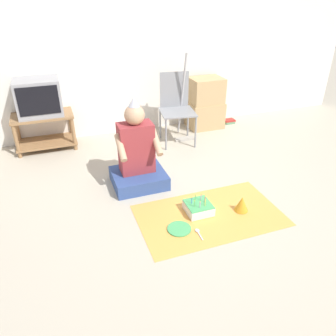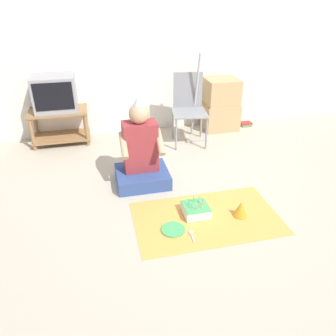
{
  "view_description": "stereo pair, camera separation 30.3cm",
  "coord_description": "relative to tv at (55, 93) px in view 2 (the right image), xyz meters",
  "views": [
    {
      "loc": [
        -1.25,
        -2.14,
        1.82
      ],
      "look_at": [
        -0.35,
        0.35,
        0.35
      ],
      "focal_mm": 35.0,
      "sensor_mm": 36.0,
      "label": 1
    },
    {
      "loc": [
        -0.96,
        -2.23,
        1.82
      ],
      "look_at": [
        -0.35,
        0.35,
        0.35
      ],
      "focal_mm": 35.0,
      "sensor_mm": 36.0,
      "label": 2
    }
  ],
  "objects": [
    {
      "name": "folding_chair",
      "position": [
        1.64,
        -0.33,
        -0.16
      ],
      "size": [
        0.48,
        0.48,
        0.89
      ],
      "color": "gray",
      "rests_on": "ground_plane"
    },
    {
      "name": "paper_plate",
      "position": [
        0.99,
        -2.1,
        -0.65
      ],
      "size": [
        0.21,
        0.21,
        0.01
      ],
      "color": "#4CB266",
      "rests_on": "party_cloth"
    },
    {
      "name": "dust_mop",
      "position": [
        1.75,
        -0.31,
        -0.34
      ],
      "size": [
        0.28,
        0.29,
        1.14
      ],
      "color": "#B2ADA3",
      "rests_on": "ground_plane"
    },
    {
      "name": "cardboard_box_stack",
      "position": [
        2.21,
        -0.02,
        -0.32
      ],
      "size": [
        0.48,
        0.39,
        0.72
      ],
      "color": "tan",
      "rests_on": "ground_plane"
    },
    {
      "name": "book_pile",
      "position": [
        2.63,
        -0.01,
        -0.64
      ],
      "size": [
        0.16,
        0.14,
        0.05
      ],
      "color": "#60936B",
      "rests_on": "ground_plane"
    },
    {
      "name": "birthday_cake",
      "position": [
        1.25,
        -1.92,
        -0.61
      ],
      "size": [
        0.23,
        0.23,
        0.16
      ],
      "color": "white",
      "rests_on": "party_cloth"
    },
    {
      "name": "party_cloth",
      "position": [
        1.33,
        -2.0,
        -0.66
      ],
      "size": [
        1.3,
        0.77,
        0.01
      ],
      "color": "#EFA84C",
      "rests_on": "ground_plane"
    },
    {
      "name": "plastic_spoon_near",
      "position": [
        1.13,
        -2.19,
        -0.65
      ],
      "size": [
        0.04,
        0.15,
        0.01
      ],
      "color": "white",
      "rests_on": "party_cloth"
    },
    {
      "name": "tv_stand",
      "position": [
        0.0,
        -0.0,
        -0.4
      ],
      "size": [
        0.73,
        0.42,
        0.45
      ],
      "color": "#997047",
      "rests_on": "ground_plane"
    },
    {
      "name": "person_seated",
      "position": [
        0.87,
        -1.24,
        -0.36
      ],
      "size": [
        0.54,
        0.48,
        0.92
      ],
      "color": "#334C8C",
      "rests_on": "ground_plane"
    },
    {
      "name": "wall_back",
      "position": [
        1.41,
        0.24,
        0.61
      ],
      "size": [
        6.4,
        0.06,
        2.55
      ],
      "color": "white",
      "rests_on": "ground_plane"
    },
    {
      "name": "tv",
      "position": [
        0.0,
        0.0,
        0.0
      ],
      "size": [
        0.51,
        0.41,
        0.43
      ],
      "color": "#99999E",
      "rests_on": "tv_stand"
    },
    {
      "name": "ground_plane",
      "position": [
        1.41,
        -1.99,
        -0.66
      ],
      "size": [
        16.0,
        16.0,
        0.0
      ],
      "primitive_type": "plane",
      "color": "#BCB29E"
    },
    {
      "name": "party_hat_blue",
      "position": [
        1.63,
        -2.04,
        -0.59
      ],
      "size": [
        0.13,
        0.13,
        0.14
      ],
      "color": "gold",
      "rests_on": "party_cloth"
    }
  ]
}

